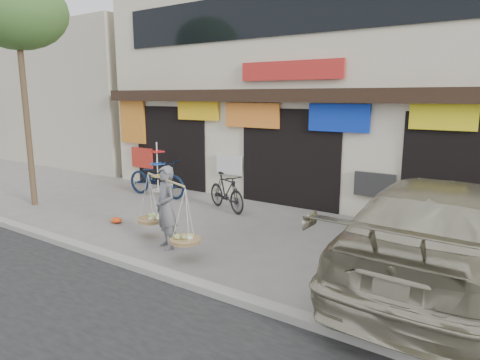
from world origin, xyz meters
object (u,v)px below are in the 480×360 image
Objects in this scene: street_tree at (17,13)px; bike_0 at (157,178)px; bike_1 at (226,192)px; display_rack at (158,171)px; suv at (444,232)px; street_vendor at (166,211)px.

street_tree is 5.75m from bike_0.
bike_1 is 1.07× the size of display_rack.
suv is (5.63, -1.66, 0.36)m from bike_1.
suv reaches higher than street_vendor.
suv is at bearing -84.22° from bike_1.
display_rack reaches higher than bike_0.
street_tree reaches higher than bike_0.
bike_1 is (2.72, -0.09, -0.07)m from bike_0.
street_vendor is at bearing -134.61° from bike_0.
street_vendor is 4.66m from bike_0.
suv is at bearing -14.67° from display_rack.
street_tree reaches higher than display_rack.
suv is (8.35, -1.76, 0.29)m from bike_0.
display_rack is (-0.54, 0.57, 0.06)m from bike_0.
bike_0 is at bearing 110.25° from bike_1.
street_tree is at bearing -163.45° from street_vendor.
street_tree is 7.22m from bike_1.
street_vendor is at bearing -42.74° from display_rack.
suv reaches higher than bike_1.
bike_1 is at bearing 124.33° from street_vendor.
bike_1 is at bearing -15.07° from suv.
bike_0 is 2.72m from bike_1.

